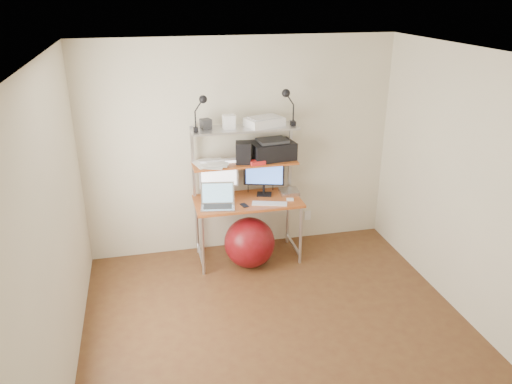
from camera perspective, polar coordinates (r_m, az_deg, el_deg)
room at (r=4.16m, az=3.17°, el=-2.10°), size 3.60×3.60×3.60m
computer_desk at (r=5.62m, az=-1.12°, el=1.34°), size 1.20×0.60×1.57m
wall_outlet at (r=6.34m, az=5.93°, el=-2.68°), size 0.08×0.01×0.12m
monitor_silver at (r=5.63m, az=-4.27°, el=1.86°), size 0.44×0.16×0.49m
monitor_black at (r=5.72m, az=0.91°, el=1.90°), size 0.45×0.19×0.47m
laptop at (r=5.49m, az=-4.40°, el=-1.07°), size 0.41×0.35×0.32m
keyboard at (r=5.54m, az=1.56°, el=-1.33°), size 0.40×0.22×0.01m
mouse at (r=5.64m, az=3.92°, el=-0.86°), size 0.09×0.06×0.02m
mac_mini at (r=5.83m, az=3.80°, el=0.04°), size 0.23×0.23×0.04m
phone at (r=5.50m, az=-1.35°, el=-1.53°), size 0.09×0.13×0.01m
printer at (r=5.70m, az=1.87°, el=4.87°), size 0.52×0.39×0.23m
nas_cube at (r=5.55m, az=-1.47°, el=4.52°), size 0.19×0.19×0.24m
red_box at (r=5.53m, az=0.15°, el=3.41°), size 0.18×0.13×0.04m
scanner at (r=5.55m, az=0.95°, el=8.07°), size 0.46×0.37×0.11m
box_white at (r=5.45m, az=-3.11°, el=8.02°), size 0.13×0.11×0.15m
box_grey at (r=5.47m, az=-5.77°, el=7.76°), size 0.13×0.13×0.10m
clip_lamp_left at (r=5.30m, az=-6.26°, el=9.82°), size 0.15×0.09×0.39m
clip_lamp_right at (r=5.50m, az=3.62°, el=10.55°), size 0.16×0.09×0.41m
exercise_ball at (r=5.69m, az=-0.75°, el=-5.80°), size 0.58×0.58×0.58m
paper_stack at (r=5.55m, az=-5.14°, el=3.27°), size 0.42×0.42×0.03m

